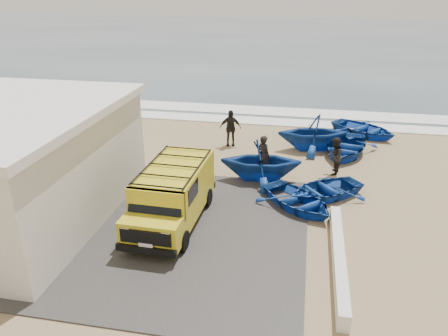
{
  "coord_description": "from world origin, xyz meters",
  "views": [
    {
      "loc": [
        3.61,
        -15.1,
        8.41
      ],
      "look_at": [
        0.45,
        1.33,
        1.2
      ],
      "focal_mm": 35.0,
      "sensor_mm": 36.0,
      "label": 1
    }
  ],
  "objects_px": {
    "boat_near_left": "(298,200)",
    "parapet": "(338,258)",
    "fisherman_middle": "(334,156)",
    "van": "(173,193)",
    "boat_near_right": "(325,189)",
    "fisherman_back": "(230,128)",
    "boat_far_right": "(364,129)",
    "boat_mid_left": "(261,161)",
    "fisherman_front": "(264,156)",
    "boat_mid_right": "(345,146)",
    "boat_far_left": "(313,132)"
  },
  "relations": [
    {
      "from": "fisherman_front",
      "to": "boat_far_right",
      "type": "bearing_deg",
      "value": -88.41
    },
    {
      "from": "boat_far_right",
      "to": "van",
      "type": "bearing_deg",
      "value": -176.88
    },
    {
      "from": "boat_near_left",
      "to": "parapet",
      "type": "bearing_deg",
      "value": -112.02
    },
    {
      "from": "boat_near_left",
      "to": "fisherman_front",
      "type": "relative_size",
      "value": 1.78
    },
    {
      "from": "boat_far_right",
      "to": "fisherman_middle",
      "type": "distance_m",
      "value": 6.34
    },
    {
      "from": "boat_mid_left",
      "to": "boat_far_left",
      "type": "distance_m",
      "value": 4.99
    },
    {
      "from": "boat_far_left",
      "to": "fisherman_front",
      "type": "distance_m",
      "value": 4.49
    },
    {
      "from": "van",
      "to": "boat_far_right",
      "type": "height_order",
      "value": "van"
    },
    {
      "from": "boat_far_left",
      "to": "van",
      "type": "bearing_deg",
      "value": -42.07
    },
    {
      "from": "van",
      "to": "fisherman_front",
      "type": "distance_m",
      "value": 5.65
    },
    {
      "from": "van",
      "to": "fisherman_front",
      "type": "bearing_deg",
      "value": 61.25
    },
    {
      "from": "boat_far_left",
      "to": "fisherman_back",
      "type": "height_order",
      "value": "fisherman_back"
    },
    {
      "from": "boat_mid_right",
      "to": "fisherman_middle",
      "type": "height_order",
      "value": "fisherman_middle"
    },
    {
      "from": "parapet",
      "to": "boat_mid_left",
      "type": "height_order",
      "value": "boat_mid_left"
    },
    {
      "from": "boat_far_left",
      "to": "fisherman_back",
      "type": "relative_size",
      "value": 1.85
    },
    {
      "from": "van",
      "to": "boat_mid_left",
      "type": "distance_m",
      "value": 5.17
    },
    {
      "from": "parapet",
      "to": "boat_far_left",
      "type": "height_order",
      "value": "boat_far_left"
    },
    {
      "from": "parapet",
      "to": "van",
      "type": "height_order",
      "value": "van"
    },
    {
      "from": "van",
      "to": "boat_mid_right",
      "type": "relative_size",
      "value": 1.26
    },
    {
      "from": "boat_far_left",
      "to": "boat_mid_left",
      "type": "bearing_deg",
      "value": -39.23
    },
    {
      "from": "boat_near_left",
      "to": "boat_mid_right",
      "type": "xyz_separation_m",
      "value": [
        2.23,
        6.44,
        0.07
      ]
    },
    {
      "from": "boat_mid_left",
      "to": "fisherman_middle",
      "type": "height_order",
      "value": "boat_mid_left"
    },
    {
      "from": "boat_near_left",
      "to": "boat_far_left",
      "type": "bearing_deg",
      "value": 42.32
    },
    {
      "from": "van",
      "to": "boat_mid_left",
      "type": "bearing_deg",
      "value": 58.93
    },
    {
      "from": "boat_far_right",
      "to": "fisherman_middle",
      "type": "bearing_deg",
      "value": -160.4
    },
    {
      "from": "boat_mid_right",
      "to": "fisherman_back",
      "type": "xyz_separation_m",
      "value": [
        -6.15,
        0.21,
        0.57
      ]
    },
    {
      "from": "boat_far_left",
      "to": "fisherman_back",
      "type": "distance_m",
      "value": 4.44
    },
    {
      "from": "parapet",
      "to": "fisherman_front",
      "type": "distance_m",
      "value": 7.31
    },
    {
      "from": "fisherman_front",
      "to": "fisherman_middle",
      "type": "xyz_separation_m",
      "value": [
        3.22,
        0.8,
        -0.09
      ]
    },
    {
      "from": "van",
      "to": "fisherman_back",
      "type": "height_order",
      "value": "van"
    },
    {
      "from": "boat_mid_right",
      "to": "parapet",
      "type": "bearing_deg",
      "value": -80.15
    },
    {
      "from": "fisherman_middle",
      "to": "boat_near_right",
      "type": "bearing_deg",
      "value": 2.14
    },
    {
      "from": "fisherman_middle",
      "to": "boat_mid_left",
      "type": "bearing_deg",
      "value": -55.96
    },
    {
      "from": "fisherman_middle",
      "to": "boat_far_right",
      "type": "bearing_deg",
      "value": 174.02
    },
    {
      "from": "boat_near_left",
      "to": "boat_far_right",
      "type": "xyz_separation_m",
      "value": [
        3.47,
        9.75,
        0.04
      ]
    },
    {
      "from": "boat_near_right",
      "to": "boat_far_left",
      "type": "relative_size",
      "value": 0.92
    },
    {
      "from": "van",
      "to": "boat_near_right",
      "type": "bearing_deg",
      "value": 30.79
    },
    {
      "from": "boat_near_left",
      "to": "fisherman_middle",
      "type": "height_order",
      "value": "fisherman_middle"
    },
    {
      "from": "boat_near_left",
      "to": "fisherman_middle",
      "type": "distance_m",
      "value": 4.07
    },
    {
      "from": "boat_near_right",
      "to": "fisherman_middle",
      "type": "xyz_separation_m",
      "value": [
        0.44,
        2.53,
        0.54
      ]
    },
    {
      "from": "boat_far_right",
      "to": "parapet",
      "type": "bearing_deg",
      "value": -151.1
    },
    {
      "from": "boat_near_right",
      "to": "fisherman_back",
      "type": "xyz_separation_m",
      "value": [
        -5.0,
        5.45,
        0.65
      ]
    },
    {
      "from": "fisherman_back",
      "to": "fisherman_middle",
      "type": "bearing_deg",
      "value": -38.55
    },
    {
      "from": "boat_far_left",
      "to": "fisherman_back",
      "type": "bearing_deg",
      "value": -99.61
    },
    {
      "from": "boat_near_left",
      "to": "fisherman_back",
      "type": "distance_m",
      "value": 7.75
    },
    {
      "from": "boat_mid_right",
      "to": "fisherman_middle",
      "type": "xyz_separation_m",
      "value": [
        -0.71,
        -2.71,
        0.46
      ]
    },
    {
      "from": "parapet",
      "to": "fisherman_middle",
      "type": "distance_m",
      "value": 7.4
    },
    {
      "from": "boat_mid_left",
      "to": "boat_mid_right",
      "type": "relative_size",
      "value": 0.87
    },
    {
      "from": "parapet",
      "to": "fisherman_front",
      "type": "bearing_deg",
      "value": 115.41
    },
    {
      "from": "boat_near_right",
      "to": "fisherman_front",
      "type": "relative_size",
      "value": 1.74
    }
  ]
}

